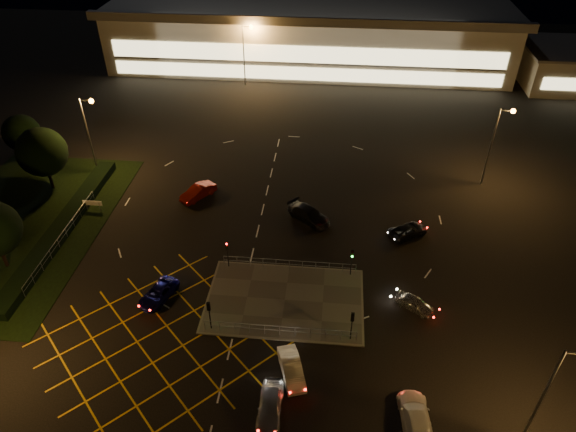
# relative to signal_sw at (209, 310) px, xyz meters

# --- Properties ---
(ground) EXTENTS (180.00, 180.00, 0.00)m
(ground) POSITION_rel_signal_sw_xyz_m (4.00, 5.99, -2.37)
(ground) COLOR black
(ground) RESTS_ON ground
(pedestrian_island) EXTENTS (14.00, 9.00, 0.12)m
(pedestrian_island) POSITION_rel_signal_sw_xyz_m (6.00, 3.99, -2.31)
(pedestrian_island) COLOR #4C4944
(pedestrian_island) RESTS_ON ground
(grass_verge) EXTENTS (18.00, 30.00, 0.08)m
(grass_verge) POSITION_rel_signal_sw_xyz_m (-24.00, 11.99, -2.33)
(grass_verge) COLOR black
(grass_verge) RESTS_ON ground
(hedge) EXTENTS (2.00, 26.00, 1.00)m
(hedge) POSITION_rel_signal_sw_xyz_m (-19.00, 11.99, -1.87)
(hedge) COLOR black
(hedge) RESTS_ON ground
(supermarket) EXTENTS (72.00, 26.50, 10.50)m
(supermarket) POSITION_rel_signal_sw_xyz_m (4.00, 67.95, 2.95)
(supermarket) COLOR beige
(supermarket) RESTS_ON ground
(streetlight_se) EXTENTS (1.78, 0.56, 10.03)m
(streetlight_se) POSITION_rel_signal_sw_xyz_m (24.44, -8.01, 4.20)
(streetlight_se) COLOR slate
(streetlight_se) RESTS_ON ground
(streetlight_nw) EXTENTS (1.78, 0.56, 10.03)m
(streetlight_nw) POSITION_rel_signal_sw_xyz_m (-19.56, 23.99, 4.20)
(streetlight_nw) COLOR slate
(streetlight_nw) RESTS_ON ground
(streetlight_ne) EXTENTS (1.78, 0.56, 10.03)m
(streetlight_ne) POSITION_rel_signal_sw_xyz_m (28.44, 25.99, 4.20)
(streetlight_ne) COLOR slate
(streetlight_ne) RESTS_ON ground
(streetlight_far_left) EXTENTS (1.78, 0.56, 10.03)m
(streetlight_far_left) POSITION_rel_signal_sw_xyz_m (-5.56, 53.99, 4.20)
(streetlight_far_left) COLOR slate
(streetlight_far_left) RESTS_ON ground
(streetlight_far_right) EXTENTS (1.78, 0.56, 10.03)m
(streetlight_far_right) POSITION_rel_signal_sw_xyz_m (34.44, 55.99, 4.20)
(streetlight_far_right) COLOR slate
(streetlight_far_right) RESTS_ON ground
(signal_sw) EXTENTS (0.28, 0.30, 3.15)m
(signal_sw) POSITION_rel_signal_sw_xyz_m (0.00, 0.00, 0.00)
(signal_sw) COLOR black
(signal_sw) RESTS_ON pedestrian_island
(signal_se) EXTENTS (0.28, 0.30, 3.15)m
(signal_se) POSITION_rel_signal_sw_xyz_m (12.00, 0.00, 0.00)
(signal_se) COLOR black
(signal_se) RESTS_ON pedestrian_island
(signal_nw) EXTENTS (0.28, 0.30, 3.15)m
(signal_nw) POSITION_rel_signal_sw_xyz_m (0.00, 7.99, 0.00)
(signal_nw) COLOR black
(signal_nw) RESTS_ON pedestrian_island
(signal_ne) EXTENTS (0.28, 0.30, 3.15)m
(signal_ne) POSITION_rel_signal_sw_xyz_m (12.00, 7.99, 0.00)
(signal_ne) COLOR black
(signal_ne) RESTS_ON pedestrian_island
(tree_c) EXTENTS (5.76, 5.76, 7.84)m
(tree_c) POSITION_rel_signal_sw_xyz_m (-24.00, 19.99, 2.59)
(tree_c) COLOR black
(tree_c) RESTS_ON ground
(tree_d) EXTENTS (4.68, 4.68, 6.37)m
(tree_d) POSITION_rel_signal_sw_xyz_m (-30.00, 25.99, 1.65)
(tree_d) COLOR black
(tree_d) RESTS_ON ground
(car_near_silver) EXTENTS (1.79, 4.42, 1.50)m
(car_near_silver) POSITION_rel_signal_sw_xyz_m (6.08, -7.33, -1.61)
(car_near_silver) COLOR silver
(car_near_silver) RESTS_ON ground
(car_queue_white) EXTENTS (2.78, 4.58, 1.42)m
(car_queue_white) POSITION_rel_signal_sw_xyz_m (7.35, -3.95, -1.65)
(car_queue_white) COLOR white
(car_queue_white) RESTS_ON ground
(car_left_blue) EXTENTS (3.33, 4.82, 1.22)m
(car_left_blue) POSITION_rel_signal_sw_xyz_m (-5.62, 3.17, -1.75)
(car_left_blue) COLOR #0E0E54
(car_left_blue) RESTS_ON ground
(car_far_dkgrey) EXTENTS (5.45, 4.98, 1.53)m
(car_far_dkgrey) POSITION_rel_signal_sw_xyz_m (7.37, 16.58, -1.60)
(car_far_dkgrey) COLOR black
(car_far_dkgrey) RESTS_ON ground
(car_right_silver) EXTENTS (3.81, 3.13, 1.22)m
(car_right_silver) POSITION_rel_signal_sw_xyz_m (17.74, 4.22, -1.75)
(car_right_silver) COLOR #BABDC2
(car_right_silver) RESTS_ON ground
(car_circ_red) EXTENTS (3.98, 4.65, 1.51)m
(car_circ_red) POSITION_rel_signal_sw_xyz_m (-5.90, 19.71, -1.61)
(car_circ_red) COLOR maroon
(car_circ_red) RESTS_ON ground
(car_east_grey) EXTENTS (4.84, 4.08, 1.23)m
(car_east_grey) POSITION_rel_signal_sw_xyz_m (18.06, 14.89, -1.75)
(car_east_grey) COLOR black
(car_east_grey) RESTS_ON ground
(car_approach_white) EXTENTS (2.57, 5.37, 1.51)m
(car_approach_white) POSITION_rel_signal_sw_xyz_m (16.68, -7.42, -1.61)
(car_approach_white) COLOR silver
(car_approach_white) RESTS_ON ground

